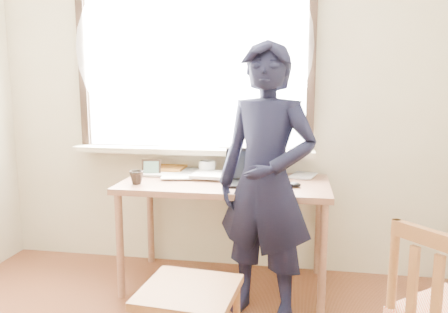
% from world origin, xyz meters
% --- Properties ---
extents(room_shell, '(3.52, 4.02, 2.61)m').
position_xyz_m(room_shell, '(-0.02, 0.20, 1.64)').
color(room_shell, beige).
rests_on(room_shell, ground).
extents(desk, '(1.42, 0.71, 0.76)m').
position_xyz_m(desk, '(0.11, 1.63, 0.68)').
color(desk, '#8E5F47').
rests_on(desk, ground).
extents(laptop, '(0.37, 0.31, 0.23)m').
position_xyz_m(laptop, '(0.29, 1.60, 0.82)').
color(laptop, black).
rests_on(laptop, desk).
extents(mug_white, '(0.15, 0.15, 0.10)m').
position_xyz_m(mug_white, '(-0.06, 1.85, 0.81)').
color(mug_white, white).
rests_on(mug_white, desk).
extents(mug_dark, '(0.13, 0.13, 0.09)m').
position_xyz_m(mug_dark, '(-0.47, 1.45, 0.81)').
color(mug_dark, black).
rests_on(mug_dark, desk).
extents(mouse, '(0.09, 0.06, 0.03)m').
position_xyz_m(mouse, '(0.58, 1.53, 0.78)').
color(mouse, black).
rests_on(mouse, desk).
extents(desk_clutter, '(0.72, 0.46, 0.03)m').
position_xyz_m(desk_clutter, '(-0.23, 1.80, 0.78)').
color(desk_clutter, teal).
rests_on(desk_clutter, desk).
extents(book_a, '(0.18, 0.24, 0.02)m').
position_xyz_m(book_a, '(-0.29, 1.85, 0.77)').
color(book_a, white).
rests_on(book_a, desk).
extents(book_b, '(0.21, 0.25, 0.02)m').
position_xyz_m(book_b, '(0.57, 1.90, 0.77)').
color(book_b, white).
rests_on(book_b, desk).
extents(picture_frame, '(0.14, 0.04, 0.11)m').
position_xyz_m(picture_frame, '(-0.46, 1.73, 0.82)').
color(picture_frame, black).
rests_on(picture_frame, desk).
extents(work_chair, '(0.49, 0.47, 0.46)m').
position_xyz_m(work_chair, '(0.10, 0.62, 0.39)').
color(work_chair, brown).
rests_on(work_chair, ground).
extents(person, '(0.71, 0.59, 1.68)m').
position_xyz_m(person, '(0.42, 1.26, 0.84)').
color(person, black).
rests_on(person, ground).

